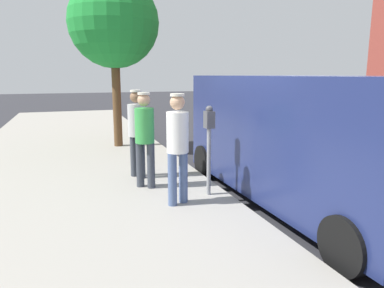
{
  "coord_description": "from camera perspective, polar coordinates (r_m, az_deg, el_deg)",
  "views": [
    {
      "loc": [
        3.54,
        5.12,
        2.17
      ],
      "look_at": [
        1.65,
        -0.3,
        1.05
      ],
      "focal_mm": 33.39,
      "sensor_mm": 36.0,
      "label": 1
    }
  ],
  "objects": [
    {
      "name": "ground_plane",
      "position": [
        6.59,
        14.73,
        -8.56
      ],
      "size": [
        80.0,
        80.0,
        0.0
      ],
      "primitive_type": "plane",
      "color": "#2D2D33"
    },
    {
      "name": "sidewalk_slab",
      "position": [
        5.53,
        -17.71,
        -11.78
      ],
      "size": [
        5.0,
        32.0,
        0.15
      ],
      "primitive_type": "cube",
      "color": "#9E998E",
      "rests_on": "ground"
    },
    {
      "name": "parking_meter_near",
      "position": [
        5.93,
        2.74,
        1.43
      ],
      "size": [
        0.14,
        0.18,
        1.52
      ],
      "color": "gray",
      "rests_on": "sidewalk_slab"
    },
    {
      "name": "pedestrian_in_green",
      "position": [
        6.39,
        -7.57,
        1.62
      ],
      "size": [
        0.34,
        0.34,
        1.72
      ],
      "color": "#383D47",
      "rests_on": "sidewalk_slab"
    },
    {
      "name": "pedestrian_in_white",
      "position": [
        5.5,
        -2.31,
        0.36
      ],
      "size": [
        0.34,
        0.34,
        1.74
      ],
      "color": "#4C608C",
      "rests_on": "sidewalk_slab"
    },
    {
      "name": "pedestrian_in_gray",
      "position": [
        7.07,
        -8.81,
        2.57
      ],
      "size": [
        0.34,
        0.34,
        1.73
      ],
      "color": "#383D47",
      "rests_on": "sidewalk_slab"
    },
    {
      "name": "parked_van",
      "position": [
        6.22,
        17.51,
        1.13
      ],
      "size": [
        2.2,
        5.23,
        2.15
      ],
      "color": "navy",
      "rests_on": "ground"
    },
    {
      "name": "street_tree",
      "position": [
        10.41,
        -12.39,
        18.32
      ],
      "size": [
        2.45,
        2.45,
        4.63
      ],
      "color": "brown",
      "rests_on": "sidewalk_slab"
    }
  ]
}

